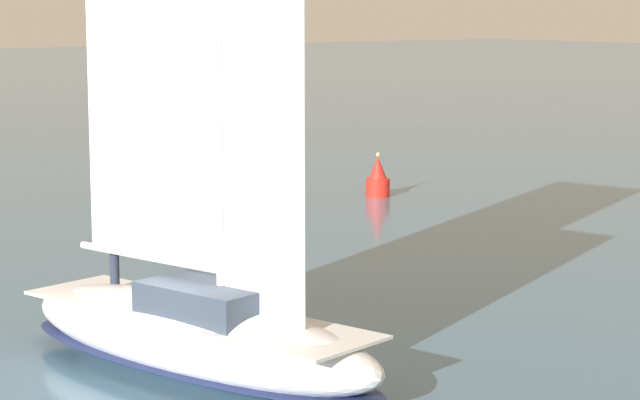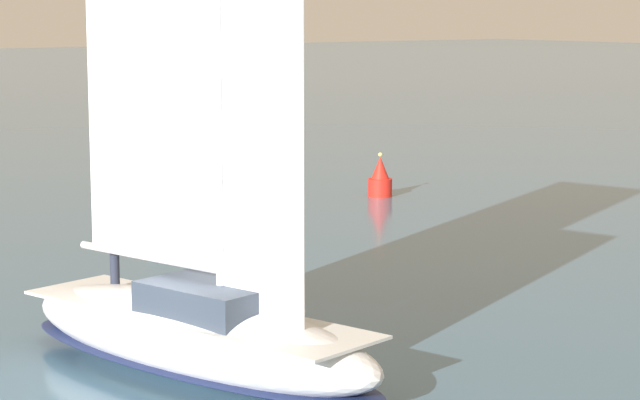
# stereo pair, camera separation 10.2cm
# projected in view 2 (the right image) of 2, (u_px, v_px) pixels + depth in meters

# --- Properties ---
(ground_plane) EXTENTS (400.00, 400.00, 0.00)m
(ground_plane) POSITION_uv_depth(u_px,v_px,m) (196.00, 374.00, 24.42)
(ground_plane) COLOR #42667F
(sailboat_main) EXTENTS (9.56, 4.68, 12.66)m
(sailboat_main) POSITION_uv_depth(u_px,v_px,m) (196.00, 324.00, 24.26)
(sailboat_main) COLOR silver
(sailboat_main) RESTS_ON ground
(motor_tender) EXTENTS (3.82, 3.26, 1.40)m
(motor_tender) POSITION_uv_depth(u_px,v_px,m) (161.00, 207.00, 42.17)
(motor_tender) COLOR silver
(motor_tender) RESTS_ON ground
(channel_buoy) EXTENTS (0.92, 0.92, 1.69)m
(channel_buoy) POSITION_uv_depth(u_px,v_px,m) (380.00, 179.00, 47.52)
(channel_buoy) COLOR red
(channel_buoy) RESTS_ON ground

